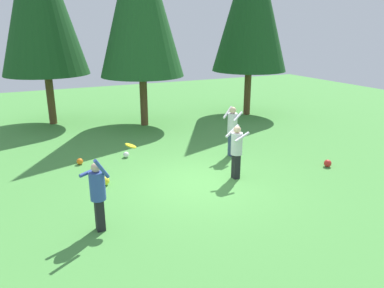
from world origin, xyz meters
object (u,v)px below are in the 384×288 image
person_catcher (237,148)px  tree_far_right (252,2)px  frisbee (131,146)px  ball_red (328,163)px  person_bystander (232,127)px  ball_yellow (105,181)px  ball_white (126,155)px  person_thrower (98,191)px  ball_orange (80,161)px

person_catcher → tree_far_right: (5.15, 7.17, 4.60)m
frisbee → tree_far_right: 12.33m
tree_far_right → ball_red: bearing=-104.1°
person_bystander → frisbee: 5.16m
frisbee → ball_yellow: (-0.27, 1.99, -1.61)m
frisbee → tree_far_right: bearing=42.9°
person_bystander → tree_far_right: (4.19, 5.35, 4.51)m
ball_yellow → person_bystander: bearing=7.7°
ball_red → ball_white: ball_red is taller
ball_red → ball_white: 6.84m
person_catcher → ball_yellow: (-3.70, 1.18, -0.84)m
person_thrower → person_bystander: bearing=4.2°
ball_yellow → ball_red: ball_yellow is taller
ball_yellow → tree_far_right: 11.99m
person_thrower → person_catcher: 4.52m
ball_red → tree_far_right: bearing=75.9°
person_thrower → ball_yellow: bearing=49.4°
person_bystander → ball_red: 3.38m
person_catcher → person_bystander: bearing=-131.1°
tree_far_right → ball_white: bearing=-152.8°
ball_orange → ball_yellow: bearing=-79.7°
ball_white → tree_far_right: bearing=27.2°
person_thrower → ball_red: 7.67m
ball_white → ball_red: bearing=-33.1°
tree_far_right → person_bystander: bearing=-128.1°
person_thrower → ball_white: size_ratio=8.57×
ball_orange → ball_red: size_ratio=0.88×
ball_yellow → tree_far_right: bearing=34.0°
ball_orange → ball_yellow: size_ratio=0.79×
person_bystander → tree_far_right: 8.16m
ball_orange → tree_far_right: bearing=23.1°
frisbee → ball_orange: frisbee is taller
person_catcher → person_bystander: size_ratio=0.92×
ball_orange → ball_yellow: (0.37, -2.05, 0.03)m
ball_yellow → ball_white: size_ratio=1.29×
person_thrower → tree_far_right: tree_far_right is taller
person_catcher → frisbee: (-3.43, -0.81, 0.77)m
ball_orange → ball_white: ball_orange is taller
person_catcher → ball_white: (-2.49, 3.24, -0.87)m
ball_orange → ball_yellow: ball_yellow is taller
ball_yellow → frisbee: bearing=-82.2°
person_catcher → ball_orange: bearing=-51.6°
person_bystander → ball_orange: (-5.04, 1.41, -0.95)m
person_catcher → ball_orange: 5.27m
person_thrower → ball_red: (7.58, 0.75, -0.84)m
person_catcher → frisbee: bearing=0.0°
frisbee → tree_far_right: tree_far_right is taller
person_bystander → frisbee: frisbee is taller
tree_far_right → ball_yellow: bearing=-146.0°
ball_yellow → tree_far_right: (8.86, 5.98, 5.44)m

